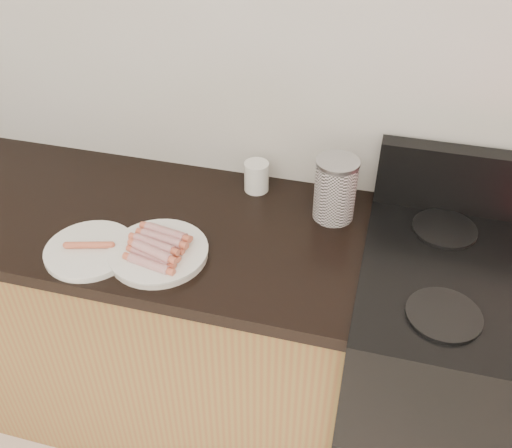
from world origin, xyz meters
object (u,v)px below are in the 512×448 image
(side_plate, at_px, (90,250))
(main_plate, at_px, (159,253))
(canister, at_px, (335,189))
(mug, at_px, (256,177))
(stove, at_px, (471,390))

(side_plate, bearing_deg, main_plate, 10.82)
(canister, bearing_deg, mug, 163.36)
(stove, xyz_separation_m, mug, (-0.74, 0.24, 0.49))
(stove, bearing_deg, canister, 160.83)
(main_plate, xyz_separation_m, side_plate, (-0.19, -0.04, -0.00))
(canister, distance_m, mug, 0.27)
(main_plate, bearing_deg, side_plate, -169.18)
(main_plate, relative_size, canister, 1.39)
(mug, bearing_deg, main_plate, -114.85)
(stove, bearing_deg, main_plate, -171.93)
(stove, height_order, mug, mug)
(stove, height_order, canister, canister)
(side_plate, bearing_deg, mug, 48.82)
(stove, relative_size, mug, 9.55)
(main_plate, relative_size, mug, 2.77)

